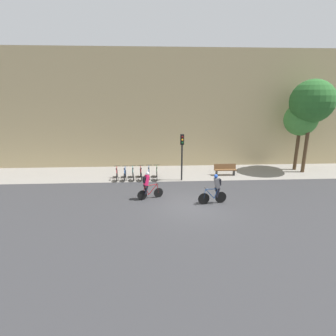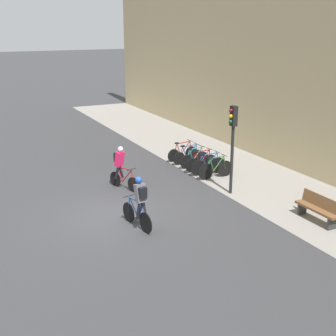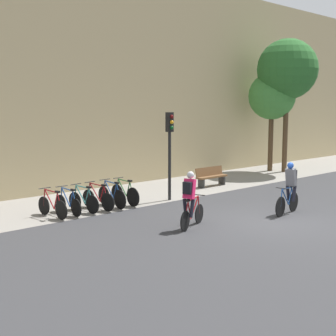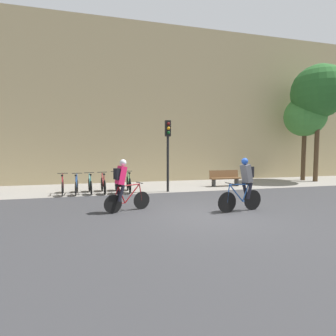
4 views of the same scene
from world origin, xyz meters
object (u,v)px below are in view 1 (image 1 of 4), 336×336
at_px(cyclist_pink, 147,184).
at_px(bench, 225,169).
at_px(parked_bike_4, 149,174).
at_px(parked_bike_5, 157,173).
at_px(parked_bike_0, 117,174).
at_px(cyclist_grey, 216,188).
at_px(parked_bike_3, 141,174).
at_px(parked_bike_1, 125,174).
at_px(traffic_light_pole, 182,149).
at_px(parked_bike_2, 133,174).

height_order(cyclist_pink, bench, cyclist_pink).
bearing_deg(parked_bike_4, parked_bike_5, 0.08).
bearing_deg(parked_bike_0, cyclist_grey, -37.96).
bearing_deg(parked_bike_3, cyclist_grey, -47.48).
xyz_separation_m(parked_bike_0, parked_bike_1, (0.60, -0.00, -0.01)).
height_order(parked_bike_1, traffic_light_pole, traffic_light_pole).
distance_m(parked_bike_0, parked_bike_3, 1.81).
bearing_deg(cyclist_grey, parked_bike_4, 128.51).
bearing_deg(cyclist_pink, parked_bike_0, 120.37).
distance_m(parked_bike_1, bench, 7.89).
xyz_separation_m(cyclist_grey, bench, (2.10, 5.60, -0.47)).
bearing_deg(traffic_light_pole, parked_bike_0, 174.54).
distance_m(parked_bike_2, bench, 7.29).
height_order(cyclist_grey, traffic_light_pole, traffic_light_pole).
xyz_separation_m(parked_bike_2, parked_bike_5, (1.81, 0.00, 0.02)).
bearing_deg(traffic_light_pole, parked_bike_2, 172.74).
distance_m(cyclist_grey, parked_bike_1, 7.63).
height_order(cyclist_pink, parked_bike_1, cyclist_pink).
height_order(parked_bike_3, traffic_light_pole, traffic_light_pole).
relative_size(cyclist_pink, parked_bike_5, 1.04).
bearing_deg(parked_bike_5, parked_bike_3, -179.92).
distance_m(cyclist_pink, parked_bike_3, 4.17).
bearing_deg(bench, cyclist_grey, -110.56).
height_order(parked_bike_0, traffic_light_pole, traffic_light_pole).
distance_m(cyclist_grey, parked_bike_4, 6.37).
relative_size(traffic_light_pole, bench, 1.97).
relative_size(parked_bike_3, bench, 0.97).
xyz_separation_m(parked_bike_0, bench, (8.46, 0.64, 0.08)).
height_order(parked_bike_3, parked_bike_4, parked_bike_4).
bearing_deg(parked_bike_5, bench, 6.68).
bearing_deg(parked_bike_3, parked_bike_2, 179.91).
relative_size(parked_bike_5, traffic_light_pole, 0.49).
bearing_deg(cyclist_grey, parked_bike_0, 142.04).
relative_size(parked_bike_1, parked_bike_4, 0.92).
bearing_deg(parked_bike_4, bench, 6.03).
bearing_deg(parked_bike_2, parked_bike_5, 0.02).
distance_m(parked_bike_4, parked_bike_5, 0.60).
height_order(cyclist_pink, parked_bike_4, cyclist_pink).
bearing_deg(parked_bike_0, parked_bike_2, 0.04).
relative_size(cyclist_grey, parked_bike_0, 1.08).
bearing_deg(parked_bike_0, parked_bike_3, -0.00).
bearing_deg(parked_bike_4, parked_bike_1, -179.97).
relative_size(parked_bike_0, parked_bike_5, 0.98).
relative_size(cyclist_pink, parked_bike_1, 1.09).
bearing_deg(cyclist_pink, parked_bike_4, 89.77).
distance_m(cyclist_grey, parked_bike_2, 7.18).
height_order(parked_bike_0, bench, parked_bike_0).
relative_size(cyclist_pink, parked_bike_0, 1.06).
height_order(cyclist_grey, parked_bike_4, cyclist_grey).
distance_m(parked_bike_3, parked_bike_5, 1.20).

